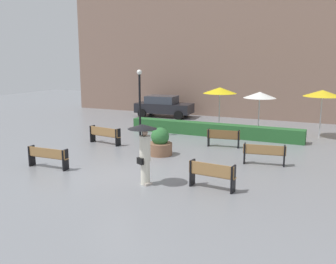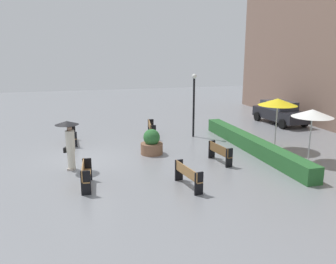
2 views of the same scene
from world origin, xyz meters
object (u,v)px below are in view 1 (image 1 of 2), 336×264
at_px(lamp_post, 140,96).
at_px(patio_umbrella_yellow, 220,90).
at_px(bench_near_right, 212,174).
at_px(parked_car, 164,106).
at_px(bench_far_right, 264,153).
at_px(bench_near_left, 47,156).
at_px(bench_far_left, 104,134).
at_px(patio_umbrella_white, 260,95).
at_px(patio_umbrella_yellow_far, 322,93).
at_px(bench_back_row, 223,137).
at_px(planter_pot, 160,143).
at_px(pedestrian_with_umbrella, 144,146).

bearing_deg(lamp_post, patio_umbrella_yellow, 42.52).
relative_size(lamp_post, patio_umbrella_yellow, 1.41).
xyz_separation_m(bench_near_right, parked_car, (-8.29, 13.61, 0.28)).
distance_m(bench_far_right, parked_car, 13.63).
bearing_deg(bench_near_left, parked_car, 96.59).
height_order(bench_far_left, patio_umbrella_white, patio_umbrella_white).
bearing_deg(bench_near_right, bench_far_right, 74.41).
xyz_separation_m(patio_umbrella_yellow_far, parked_car, (-11.05, 3.19, -1.63)).
relative_size(bench_near_right, lamp_post, 0.43).
relative_size(bench_back_row, patio_umbrella_white, 0.67).
xyz_separation_m(patio_umbrella_yellow, parked_car, (-5.50, 3.83, -1.63)).
distance_m(bench_back_row, patio_umbrella_white, 4.54).
distance_m(bench_near_right, parked_car, 15.94).
distance_m(patio_umbrella_yellow, parked_car, 6.90).
height_order(bench_back_row, lamp_post, lamp_post).
xyz_separation_m(bench_near_left, bench_far_left, (-0.42, 4.54, 0.01)).
xyz_separation_m(bench_far_left, patio_umbrella_yellow_far, (9.85, 6.30, 1.93)).
bearing_deg(planter_pot, patio_umbrella_yellow_far, 48.30).
height_order(planter_pot, patio_umbrella_yellow_far, patio_umbrella_yellow_far).
bearing_deg(bench_near_left, patio_umbrella_yellow, 69.17).
bearing_deg(bench_near_right, patio_umbrella_yellow, 105.95).
bearing_deg(planter_pot, bench_near_left, -129.71).
height_order(bench_near_right, patio_umbrella_yellow, patio_umbrella_yellow).
xyz_separation_m(bench_near_left, patio_umbrella_yellow_far, (9.43, 10.84, 1.94)).
height_order(bench_far_right, bench_near_right, bench_near_right).
relative_size(bench_far_right, bench_near_right, 1.07).
xyz_separation_m(lamp_post, patio_umbrella_white, (5.81, 3.61, -0.04)).
height_order(bench_far_right, patio_umbrella_yellow, patio_umbrella_yellow).
bearing_deg(bench_far_left, planter_pot, -12.37).
xyz_separation_m(bench_back_row, parked_car, (-6.89, 7.59, 0.31)).
bearing_deg(patio_umbrella_yellow_far, pedestrian_with_umbrella, -114.55).
relative_size(bench_far_left, patio_umbrella_white, 0.78).
bearing_deg(bench_back_row, bench_far_right, -44.20).
height_order(bench_far_left, lamp_post, lamp_post).
bearing_deg(bench_near_right, bench_back_row, 103.08).
height_order(patio_umbrella_yellow, parked_car, patio_umbrella_yellow).
distance_m(planter_pot, lamp_post, 4.58).
relative_size(bench_back_row, patio_umbrella_yellow_far, 0.62).
distance_m(planter_pot, patio_umbrella_white, 7.62).
bearing_deg(planter_pot, parked_car, 114.80).
bearing_deg(bench_back_row, pedestrian_with_umbrella, -97.41).
height_order(bench_back_row, patio_umbrella_white, patio_umbrella_white).
distance_m(pedestrian_with_umbrella, patio_umbrella_white, 10.85).
relative_size(bench_near_right, parked_car, 0.37).
xyz_separation_m(bench_back_row, planter_pot, (-2.15, -2.68, 0.03)).
distance_m(planter_pot, patio_umbrella_yellow, 6.76).
xyz_separation_m(planter_pot, parked_car, (-4.74, 10.26, 0.28)).
bearing_deg(patio_umbrella_yellow_far, bench_far_left, -147.37).
bearing_deg(patio_umbrella_yellow, pedestrian_with_umbrella, -86.99).
bearing_deg(lamp_post, patio_umbrella_white, 31.86).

